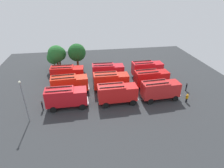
{
  "coord_description": "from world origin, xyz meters",
  "views": [
    {
      "loc": [
        -5.3,
        -33.14,
        19.11
      ],
      "look_at": [
        0.0,
        0.0,
        1.4
      ],
      "focal_mm": 29.91,
      "sensor_mm": 36.0,
      "label": 1
    }
  ],
  "objects_px": {
    "fire_truck_6": "(67,73)",
    "tree_1": "(56,54)",
    "firefighter_1": "(186,87)",
    "firefighter_3": "(187,98)",
    "fire_truck_1": "(117,93)",
    "fire_truck_7": "(108,71)",
    "firefighter_0": "(73,72)",
    "fire_truck_4": "(111,80)",
    "fire_truck_2": "(160,89)",
    "tree_0": "(54,58)",
    "firefighter_4": "(42,105)",
    "lamppost": "(24,99)",
    "firefighter_2": "(168,75)",
    "fire_truck_3": "(69,84)",
    "fire_truck_0": "(66,97)",
    "fire_truck_5": "(151,78)",
    "traffic_cone_0": "(76,86)",
    "fire_truck_8": "(147,68)",
    "tree_2": "(59,54)",
    "tree_3": "(77,53)"
  },
  "relations": [
    {
      "from": "firefighter_0",
      "to": "firefighter_1",
      "type": "relative_size",
      "value": 0.94
    },
    {
      "from": "tree_0",
      "to": "fire_truck_5",
      "type": "bearing_deg",
      "value": -30.33
    },
    {
      "from": "lamppost",
      "to": "fire_truck_0",
      "type": "bearing_deg",
      "value": 27.8
    },
    {
      "from": "fire_truck_7",
      "to": "fire_truck_2",
      "type": "bearing_deg",
      "value": -47.75
    },
    {
      "from": "tree_2",
      "to": "traffic_cone_0",
      "type": "relative_size",
      "value": 8.61
    },
    {
      "from": "fire_truck_0",
      "to": "firefighter_0",
      "type": "height_order",
      "value": "fire_truck_0"
    },
    {
      "from": "fire_truck_4",
      "to": "tree_0",
      "type": "distance_m",
      "value": 17.46
    },
    {
      "from": "fire_truck_3",
      "to": "firefighter_3",
      "type": "height_order",
      "value": "fire_truck_3"
    },
    {
      "from": "fire_truck_4",
      "to": "tree_2",
      "type": "distance_m",
      "value": 17.77
    },
    {
      "from": "fire_truck_8",
      "to": "fire_truck_6",
      "type": "bearing_deg",
      "value": 177.34
    },
    {
      "from": "firefighter_0",
      "to": "tree_1",
      "type": "height_order",
      "value": "tree_1"
    },
    {
      "from": "firefighter_1",
      "to": "firefighter_3",
      "type": "relative_size",
      "value": 1.0
    },
    {
      "from": "fire_truck_6",
      "to": "tree_0",
      "type": "height_order",
      "value": "tree_0"
    },
    {
      "from": "fire_truck_3",
      "to": "fire_truck_5",
      "type": "height_order",
      "value": "same"
    },
    {
      "from": "firefighter_3",
      "to": "fire_truck_1",
      "type": "bearing_deg",
      "value": -106.78
    },
    {
      "from": "tree_2",
      "to": "fire_truck_7",
      "type": "bearing_deg",
      "value": -37.53
    },
    {
      "from": "fire_truck_1",
      "to": "firefighter_3",
      "type": "distance_m",
      "value": 12.88
    },
    {
      "from": "fire_truck_2",
      "to": "tree_0",
      "type": "distance_m",
      "value": 27.13
    },
    {
      "from": "fire_truck_6",
      "to": "fire_truck_8",
      "type": "bearing_deg",
      "value": 2.16
    },
    {
      "from": "fire_truck_1",
      "to": "fire_truck_4",
      "type": "xyz_separation_m",
      "value": [
        -0.36,
        5.05,
        0.0
      ]
    },
    {
      "from": "tree_3",
      "to": "firefighter_3",
      "type": "bearing_deg",
      "value": -43.23
    },
    {
      "from": "fire_truck_5",
      "to": "firefighter_1",
      "type": "distance_m",
      "value": 7.29
    },
    {
      "from": "fire_truck_7",
      "to": "firefighter_0",
      "type": "distance_m",
      "value": 8.68
    },
    {
      "from": "firefighter_0",
      "to": "tree_0",
      "type": "xyz_separation_m",
      "value": [
        -4.55,
        4.05,
        2.5
      ]
    },
    {
      "from": "firefighter_0",
      "to": "tree_1",
      "type": "distance_m",
      "value": 6.41
    },
    {
      "from": "firefighter_0",
      "to": "tree_0",
      "type": "bearing_deg",
      "value": -153.6
    },
    {
      "from": "fire_truck_0",
      "to": "fire_truck_6",
      "type": "distance_m",
      "value": 10.01
    },
    {
      "from": "fire_truck_6",
      "to": "firefighter_1",
      "type": "bearing_deg",
      "value": -15.2
    },
    {
      "from": "firefighter_4",
      "to": "lamppost",
      "type": "height_order",
      "value": "lamppost"
    },
    {
      "from": "fire_truck_6",
      "to": "tree_1",
      "type": "height_order",
      "value": "tree_1"
    },
    {
      "from": "firefighter_2",
      "to": "tree_2",
      "type": "relative_size",
      "value": 0.29
    },
    {
      "from": "firefighter_2",
      "to": "tree_1",
      "type": "relative_size",
      "value": 0.25
    },
    {
      "from": "firefighter_3",
      "to": "firefighter_0",
      "type": "bearing_deg",
      "value": -134.41
    },
    {
      "from": "fire_truck_4",
      "to": "firefighter_0",
      "type": "height_order",
      "value": "fire_truck_4"
    },
    {
      "from": "firefighter_2",
      "to": "fire_truck_3",
      "type": "bearing_deg",
      "value": -97.77
    },
    {
      "from": "firefighter_2",
      "to": "traffic_cone_0",
      "type": "relative_size",
      "value": 2.49
    },
    {
      "from": "firefighter_4",
      "to": "traffic_cone_0",
      "type": "xyz_separation_m",
      "value": [
        5.6,
        7.2,
        -0.71
      ]
    },
    {
      "from": "fire_truck_5",
      "to": "traffic_cone_0",
      "type": "relative_size",
      "value": 11.18
    },
    {
      "from": "fire_truck_5",
      "to": "firefighter_3",
      "type": "relative_size",
      "value": 4.3
    },
    {
      "from": "fire_truck_7",
      "to": "tree_0",
      "type": "xyz_separation_m",
      "value": [
        -12.52,
        7.25,
        1.24
      ]
    },
    {
      "from": "fire_truck_5",
      "to": "lamppost",
      "type": "relative_size",
      "value": 1.02
    },
    {
      "from": "firefighter_3",
      "to": "firefighter_4",
      "type": "relative_size",
      "value": 0.93
    },
    {
      "from": "fire_truck_1",
      "to": "fire_truck_8",
      "type": "relative_size",
      "value": 0.99
    },
    {
      "from": "firefighter_4",
      "to": "tree_2",
      "type": "bearing_deg",
      "value": 73.39
    },
    {
      "from": "fire_truck_8",
      "to": "firefighter_3",
      "type": "xyz_separation_m",
      "value": [
        3.83,
        -11.62,
        -1.2
      ]
    },
    {
      "from": "fire_truck_0",
      "to": "fire_truck_2",
      "type": "distance_m",
      "value": 17.04
    },
    {
      "from": "fire_truck_0",
      "to": "fire_truck_1",
      "type": "bearing_deg",
      "value": -0.91
    },
    {
      "from": "fire_truck_2",
      "to": "lamppost",
      "type": "relative_size",
      "value": 1.02
    },
    {
      "from": "tree_0",
      "to": "lamppost",
      "type": "relative_size",
      "value": 0.7
    },
    {
      "from": "firefighter_0",
      "to": "tree_2",
      "type": "height_order",
      "value": "tree_2"
    }
  ]
}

